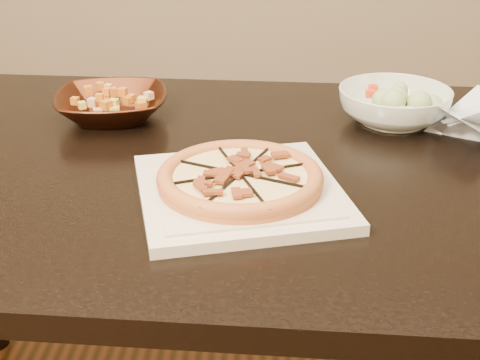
{
  "coord_description": "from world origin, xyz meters",
  "views": [
    {
      "loc": [
        0.04,
        -1.16,
        1.23
      ],
      "look_at": [
        -0.01,
        -0.25,
        0.78
      ],
      "focal_mm": 50.0,
      "sensor_mm": 36.0,
      "label": 1
    }
  ],
  "objects_px": {
    "dining_table": "(198,209)",
    "bronze_bowl": "(112,106)",
    "salad_bowl": "(394,106)",
    "pizza": "(240,178)",
    "plate": "(240,191)"
  },
  "relations": [
    {
      "from": "dining_table",
      "to": "pizza",
      "type": "distance_m",
      "value": 0.21
    },
    {
      "from": "bronze_bowl",
      "to": "salad_bowl",
      "type": "distance_m",
      "value": 0.56
    },
    {
      "from": "pizza",
      "to": "plate",
      "type": "bearing_deg",
      "value": -10.4
    },
    {
      "from": "dining_table",
      "to": "bronze_bowl",
      "type": "bearing_deg",
      "value": 135.61
    },
    {
      "from": "pizza",
      "to": "bronze_bowl",
      "type": "distance_m",
      "value": 0.43
    },
    {
      "from": "salad_bowl",
      "to": "bronze_bowl",
      "type": "bearing_deg",
      "value": -178.68
    },
    {
      "from": "plate",
      "to": "pizza",
      "type": "distance_m",
      "value": 0.02
    },
    {
      "from": "dining_table",
      "to": "pizza",
      "type": "height_order",
      "value": "pizza"
    },
    {
      "from": "dining_table",
      "to": "pizza",
      "type": "relative_size",
      "value": 5.64
    },
    {
      "from": "bronze_bowl",
      "to": "pizza",
      "type": "bearing_deg",
      "value": -50.04
    },
    {
      "from": "bronze_bowl",
      "to": "dining_table",
      "type": "bearing_deg",
      "value": -44.39
    },
    {
      "from": "bronze_bowl",
      "to": "salad_bowl",
      "type": "xyz_separation_m",
      "value": [
        0.56,
        0.01,
        0.01
      ]
    },
    {
      "from": "bronze_bowl",
      "to": "salad_bowl",
      "type": "height_order",
      "value": "salad_bowl"
    },
    {
      "from": "dining_table",
      "to": "bronze_bowl",
      "type": "relative_size",
      "value": 6.52
    },
    {
      "from": "bronze_bowl",
      "to": "salad_bowl",
      "type": "bearing_deg",
      "value": 1.32
    }
  ]
}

